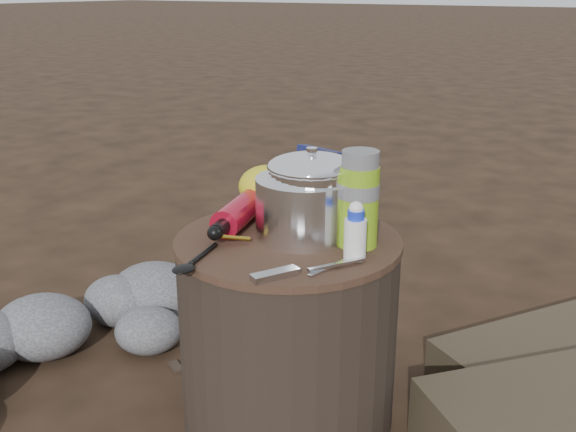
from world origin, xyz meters
The scene contains 14 objects.
ground centered at (0.00, 0.00, 0.00)m, with size 60.00×60.00×0.00m, color #2E2015.
stump centered at (0.00, 0.00, 0.22)m, with size 0.47×0.47×0.43m, color black.
rock_ring centered at (-0.59, -0.17, 0.09)m, with size 0.40×0.88×0.17m, color #57585C, non-canonical shape.
foil_windscreen centered at (0.02, 0.03, 0.49)m, with size 0.21×0.21×0.13m, color white.
camping_pot centered at (0.03, 0.04, 0.52)m, with size 0.18×0.18×0.18m, color white.
fuel_bottle centered at (-0.13, 0.02, 0.46)m, with size 0.06×0.26×0.06m, color #AD0F26, non-canonical shape.
thermos centered at (0.14, 0.04, 0.53)m, with size 0.08×0.08×0.19m, color #77AA19.
travel_mug centered at (0.08, 0.12, 0.50)m, with size 0.09×0.09×0.13m, color black.
stuff_sack centered at (-0.14, 0.14, 0.48)m, with size 0.15×0.13×0.10m, color gold.
food_pouch centered at (-0.04, 0.18, 0.51)m, with size 0.12×0.03×0.15m, color #12184B.
multitool centered at (0.08, -0.18, 0.44)m, with size 0.03×0.09×0.01m, color #B7B7BD.
pot_grabber centered at (0.15, -0.09, 0.44)m, with size 0.03×0.12×0.01m, color #B7B7BD, non-canonical shape.
spork centered at (-0.09, -0.18, 0.44)m, with size 0.03×0.15×0.01m, color black, non-canonical shape.
squeeze_bottle centered at (0.17, -0.02, 0.48)m, with size 0.04×0.04×0.10m, color white.
Camera 1 is at (0.69, -1.10, 0.93)m, focal length 42.05 mm.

